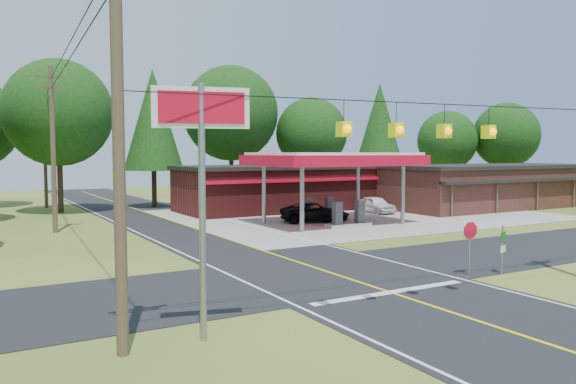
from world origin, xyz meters
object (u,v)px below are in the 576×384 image
suv_car (315,213)px  big_stop_sign (202,152)px  octagonal_stop_sign (470,235)px  sedan_car (376,205)px  gas_canopy (333,161)px

suv_car → big_stop_sign: bearing=159.0°
big_stop_sign → octagonal_stop_sign: big_stop_sign is taller
suv_car → sedan_car: (7.42, 2.50, 0.00)m
gas_canopy → suv_car: gas_canopy is taller
sedan_car → gas_canopy: bearing=-146.6°
gas_canopy → suv_car: 3.93m
suv_car → sedan_car: bearing=-53.1°
suv_car → sedan_car: size_ratio=1.22×
suv_car → sedan_car: sedan_car is taller
big_stop_sign → suv_car: bearing=50.8°
gas_canopy → big_stop_sign: 24.39m
gas_canopy → sedan_car: size_ratio=2.69×
suv_car → big_stop_sign: size_ratio=0.73×
suv_car → octagonal_stop_sign: 17.99m
sedan_car → octagonal_stop_sign: size_ratio=1.79×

